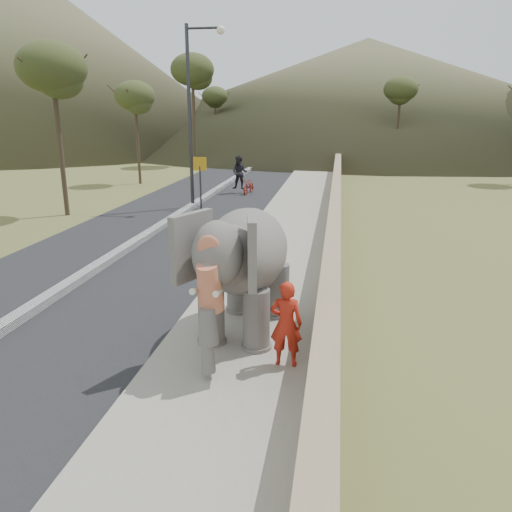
{
  "coord_description": "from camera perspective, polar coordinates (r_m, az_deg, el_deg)",
  "views": [
    {
      "loc": [
        1.72,
        -5.84,
        4.45
      ],
      "look_at": [
        0.2,
        3.39,
        1.7
      ],
      "focal_mm": 35.0,
      "sensor_mm": 36.0,
      "label": 1
    }
  ],
  "objects": [
    {
      "name": "ground",
      "position": [
        7.53,
        -6.06,
        -19.9
      ],
      "size": [
        160.0,
        160.0,
        0.0
      ],
      "primitive_type": "plane",
      "color": "olive",
      "rests_on": "ground"
    },
    {
      "name": "elephant_and_man",
      "position": [
        9.85,
        -1.04,
        -1.43
      ],
      "size": [
        2.34,
        3.76,
        2.59
      ],
      "color": "slate",
      "rests_on": "ground"
    },
    {
      "name": "hill_far",
      "position": [
        75.95,
        12.42,
        17.93
      ],
      "size": [
        80.0,
        80.0,
        14.0
      ],
      "primitive_type": "cone",
      "color": "brown",
      "rests_on": "ground"
    },
    {
      "name": "parapet",
      "position": [
        16.31,
        8.84,
        2.34
      ],
      "size": [
        0.3,
        120.0,
        1.1
      ],
      "primitive_type": "cube",
      "color": "tan",
      "rests_on": "ground"
    },
    {
      "name": "hill_left",
      "position": [
        72.95,
        -25.33,
        20.05
      ],
      "size": [
        60.0,
        60.0,
        22.0
      ],
      "primitive_type": "cone",
      "color": "brown",
      "rests_on": "ground"
    },
    {
      "name": "lamppost",
      "position": [
        23.36,
        -6.9,
        17.3
      ],
      "size": [
        1.76,
        0.36,
        8.0
      ],
      "color": "#2C2D31",
      "rests_on": "ground"
    },
    {
      "name": "median",
      "position": [
        17.74,
        -13.23,
        1.77
      ],
      "size": [
        0.35,
        120.0,
        0.22
      ],
      "primitive_type": "cube",
      "color": "black",
      "rests_on": "ground"
    },
    {
      "name": "motorcyclist",
      "position": [
        27.56,
        -1.44,
        8.86
      ],
      "size": [
        1.36,
        1.68,
        2.06
      ],
      "color": "maroon",
      "rests_on": "ground"
    },
    {
      "name": "signboard",
      "position": [
        23.14,
        -6.41,
        9.3
      ],
      "size": [
        0.6,
        0.08,
        2.4
      ],
      "color": "#2D2D33",
      "rests_on": "ground"
    },
    {
      "name": "trees",
      "position": [
        34.45,
        12.78,
        14.92
      ],
      "size": [
        47.91,
        41.9,
        9.01
      ],
      "color": "#473828",
      "rests_on": "ground"
    },
    {
      "name": "road",
      "position": [
        17.76,
        -13.21,
        1.48
      ],
      "size": [
        7.0,
        120.0,
        0.03
      ],
      "primitive_type": "cube",
      "color": "black",
      "rests_on": "ground"
    },
    {
      "name": "walkway",
      "position": [
        16.52,
        3.04,
        0.99
      ],
      "size": [
        3.0,
        120.0,
        0.15
      ],
      "primitive_type": "cube",
      "color": "#9E9687",
      "rests_on": "ground"
    }
  ]
}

